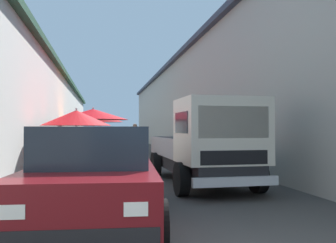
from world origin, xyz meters
The scene contains 10 objects.
ground centered at (13.50, 0.00, 0.00)m, with size 90.00×90.00×0.00m, color #3D3A38.
building_right_concrete centered at (15.75, -6.83, 2.93)m, with size 49.80×7.50×5.85m.
fruit_stall_far_left centered at (15.12, 1.28, 1.65)m, with size 2.32×2.32×2.27m.
fruit_stall_near_left centered at (8.61, 1.92, 1.55)m, with size 2.16×2.16×2.08m.
fruit_stall_far_right centered at (17.25, 1.97, 1.90)m, with size 2.89×2.89×2.43m.
fruit_stall_near_right centered at (11.27, 1.49, 1.80)m, with size 2.74×2.74×2.28m.
hatchback_car centered at (2.79, 1.22, 0.74)m, with size 4.03×2.17×1.45m.
delivery_truck centered at (5.27, -1.38, 1.04)m, with size 4.97×2.07×2.08m.
vendor_by_crates centered at (15.46, -0.55, 0.99)m, with size 0.53×0.46×1.70m.
parked_scooter centered at (10.28, 2.58, 0.45)m, with size 1.69×0.39×1.14m.
Camera 1 is at (-2.71, 1.13, 1.42)m, focal length 37.68 mm.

